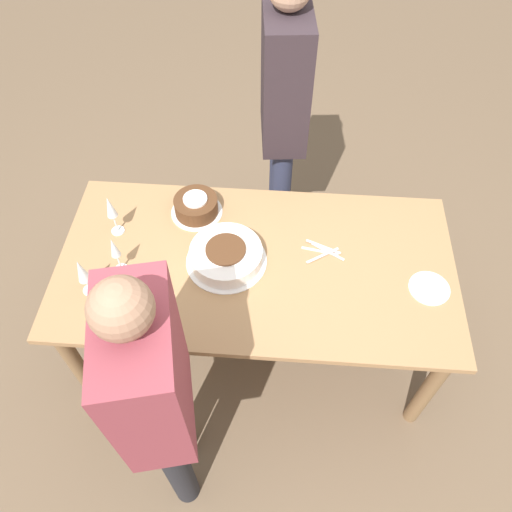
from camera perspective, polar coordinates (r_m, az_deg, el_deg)
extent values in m
plane|color=brown|center=(2.86, 0.00, -9.40)|extent=(12.00, 12.00, 0.00)
cube|color=#9E754C|center=(2.25, 0.00, -1.00)|extent=(1.79, 0.91, 0.03)
cylinder|color=brown|center=(2.86, 17.15, -0.02)|extent=(0.07, 0.07, 0.69)
cylinder|color=brown|center=(2.92, -15.68, 1.86)|extent=(0.07, 0.07, 0.69)
cylinder|color=brown|center=(2.48, 19.10, -14.21)|extent=(0.07, 0.07, 0.69)
cylinder|color=brown|center=(2.55, -19.78, -11.63)|extent=(0.07, 0.07, 0.69)
cylinder|color=white|center=(2.25, -3.39, -0.55)|extent=(0.36, 0.36, 0.01)
cylinder|color=white|center=(2.21, -3.44, 0.06)|extent=(0.32, 0.32, 0.07)
cylinder|color=#4C2D19|center=(2.18, -3.49, 0.74)|extent=(0.18, 0.18, 0.01)
cylinder|color=white|center=(2.45, -6.77, 5.03)|extent=(0.25, 0.25, 0.01)
cylinder|color=#4C2D19|center=(2.41, -6.86, 5.73)|extent=(0.21, 0.21, 0.08)
cylinder|color=white|center=(2.38, -6.97, 6.49)|extent=(0.11, 0.11, 0.01)
cylinder|color=silver|center=(2.44, -15.49, 2.80)|extent=(0.06, 0.06, 0.00)
cylinder|color=silver|center=(2.40, -15.78, 3.66)|extent=(0.01, 0.01, 0.11)
cone|color=silver|center=(2.32, -16.37, 5.44)|extent=(0.05, 0.05, 0.11)
cylinder|color=silver|center=(2.27, -18.39, -3.69)|extent=(0.06, 0.06, 0.00)
cylinder|color=silver|center=(2.24, -18.67, -3.09)|extent=(0.01, 0.01, 0.08)
cone|color=silver|center=(2.16, -19.36, -1.56)|extent=(0.05, 0.05, 0.12)
cylinder|color=silver|center=(2.30, -15.10, -1.43)|extent=(0.06, 0.06, 0.00)
cylinder|color=silver|center=(2.25, -15.39, -0.64)|extent=(0.01, 0.01, 0.10)
cone|color=silver|center=(2.17, -15.97, 0.98)|extent=(0.04, 0.04, 0.10)
cylinder|color=silver|center=(2.28, 19.19, -3.50)|extent=(0.18, 0.18, 0.01)
cube|color=silver|center=(2.30, 7.31, 0.56)|extent=(0.17, 0.04, 0.00)
cube|color=silver|center=(2.30, 8.20, 0.52)|extent=(0.15, 0.10, 0.00)
cube|color=silver|center=(2.27, 7.63, 0.07)|extent=(0.15, 0.10, 0.00)
cube|color=silver|center=(2.30, 7.69, 1.07)|extent=(0.16, 0.08, 0.00)
cylinder|color=#2D334C|center=(3.09, 2.58, 9.33)|extent=(0.11, 0.11, 0.80)
cylinder|color=#2D334C|center=(2.94, 2.81, 6.36)|extent=(0.11, 0.11, 0.80)
cube|color=#2D2328|center=(2.55, 3.35, 19.54)|extent=(0.26, 0.42, 0.66)
cylinder|color=#232328|center=(2.24, -8.87, -22.92)|extent=(0.11, 0.11, 0.75)
cylinder|color=#232328|center=(2.31, -9.24, -17.65)|extent=(0.11, 0.11, 0.75)
cube|color=brown|center=(1.63, -12.18, -13.14)|extent=(0.31, 0.44, 0.63)
sphere|color=#997056|center=(1.29, -15.19, -5.84)|extent=(0.17, 0.17, 0.17)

